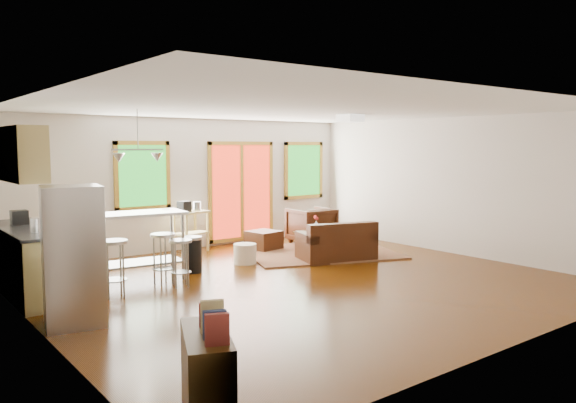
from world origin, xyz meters
TOP-DOWN VIEW (x-y plane):
  - floor at (0.00, 0.00)m, footprint 7.50×7.00m
  - ceiling at (0.00, 0.00)m, footprint 7.50×7.00m
  - back_wall at (0.00, 3.51)m, footprint 7.50×0.02m
  - left_wall at (-3.76, 0.00)m, footprint 0.02×7.00m
  - right_wall at (3.76, 0.00)m, footprint 0.02×7.00m
  - front_wall at (0.00, -3.51)m, footprint 7.50×0.02m
  - window_left at (-1.00, 3.46)m, footprint 1.10×0.05m
  - french_doors at (1.20, 3.46)m, footprint 1.60×0.05m
  - window_right at (2.90, 3.46)m, footprint 1.10×0.05m
  - rug at (1.74, 1.54)m, footprint 3.34×2.95m
  - loveseat at (1.54, 0.85)m, footprint 1.48×1.11m
  - coffee_table at (1.91, 1.68)m, footprint 1.12×0.78m
  - armchair at (2.28, 2.45)m, footprint 0.88×0.83m
  - ottoman at (1.08, 2.49)m, footprint 0.65×0.65m
  - pouf at (0.06, 1.61)m, footprint 0.49×0.49m
  - vase at (1.94, 1.90)m, footprint 0.19×0.19m
  - book at (1.90, 1.96)m, footprint 0.23×0.08m
  - cabinets at (-3.49, 1.70)m, footprint 0.64×2.24m
  - refrigerator at (-3.34, -0.02)m, footprint 0.75×0.74m
  - island at (-2.05, 1.57)m, footprint 1.73×0.86m
  - cup at (-1.39, 1.68)m, footprint 0.14×0.11m
  - bar_stool_a at (-2.55, 0.85)m, footprint 0.43×0.43m
  - bar_stool_b at (-1.71, 1.13)m, footprint 0.39×0.39m
  - bar_stool_c at (-1.57, 0.84)m, footprint 0.41×0.41m
  - trash_can at (-0.99, 1.57)m, footprint 0.36×0.36m
  - kitchen_cart at (-0.21, 3.13)m, footprint 0.75×0.59m
  - bookshelf at (-3.35, -3.08)m, footprint 0.62×0.87m
  - ceiling_flush at (1.60, 0.60)m, footprint 0.35×0.35m
  - pendant_light at (-1.90, 1.50)m, footprint 0.80×0.18m

SIDE VIEW (x-z plane):
  - floor at x=0.00m, z-range -0.02..0.00m
  - rug at x=1.74m, z-range 0.00..0.03m
  - pouf at x=0.06m, z-range 0.00..0.35m
  - ottoman at x=1.08m, z-range 0.00..0.38m
  - loveseat at x=1.54m, z-range -0.07..0.63m
  - trash_can at x=-0.99m, z-range 0.00..0.59m
  - coffee_table at x=1.91m, z-range 0.15..0.56m
  - bookshelf at x=-3.35m, z-range -0.10..0.86m
  - armchair at x=2.28m, z-range 0.00..0.84m
  - vase at x=1.94m, z-range 0.36..0.64m
  - bar_stool_c at x=-1.57m, z-range 0.17..0.86m
  - book at x=1.90m, z-range 0.40..0.71m
  - bar_stool_b at x=-1.71m, z-range 0.18..0.94m
  - bar_stool_a at x=-2.55m, z-range 0.19..0.98m
  - kitchen_cart at x=-0.21m, z-range 0.19..1.20m
  - island at x=-2.05m, z-range 0.20..1.25m
  - refrigerator at x=-3.34m, z-range 0.00..1.61m
  - cabinets at x=-3.49m, z-range -0.22..2.08m
  - cup at x=-1.39m, z-range 0.95..1.08m
  - french_doors at x=1.20m, z-range 0.05..2.15m
  - back_wall at x=0.00m, z-range 0.00..2.60m
  - left_wall at x=-3.76m, z-range 0.00..2.60m
  - right_wall at x=3.76m, z-range 0.00..2.60m
  - front_wall at x=0.00m, z-range 0.00..2.60m
  - window_left at x=-1.00m, z-range 0.85..2.15m
  - window_right at x=2.90m, z-range 0.85..2.15m
  - pendant_light at x=-1.90m, z-range 1.50..2.29m
  - ceiling_flush at x=1.60m, z-range 2.47..2.59m
  - ceiling at x=0.00m, z-range 2.60..2.62m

